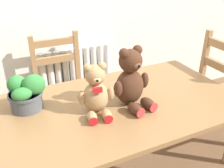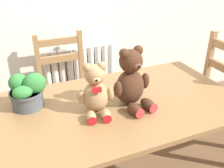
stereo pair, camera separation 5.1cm
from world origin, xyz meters
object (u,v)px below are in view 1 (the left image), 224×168
at_px(wooden_chair_behind, 63,93).
at_px(teddy_bear_left, 96,92).
at_px(teddy_bear_right, 131,81).
at_px(potted_plant, 26,94).

distance_m(wooden_chair_behind, teddy_bear_left, 0.89).
relative_size(teddy_bear_right, potted_plant, 1.66).
bearing_deg(teddy_bear_left, potted_plant, -19.53).
bearing_deg(teddy_bear_left, wooden_chair_behind, -78.46).
bearing_deg(teddy_bear_right, wooden_chair_behind, -83.24).
height_order(wooden_chair_behind, teddy_bear_right, teddy_bear_right).
distance_m(wooden_chair_behind, potted_plant, 0.77).
relative_size(teddy_bear_left, teddy_bear_right, 0.84).
xyz_separation_m(wooden_chair_behind, teddy_bear_left, (0.01, -0.79, 0.40)).
distance_m(teddy_bear_left, teddy_bear_right, 0.22).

